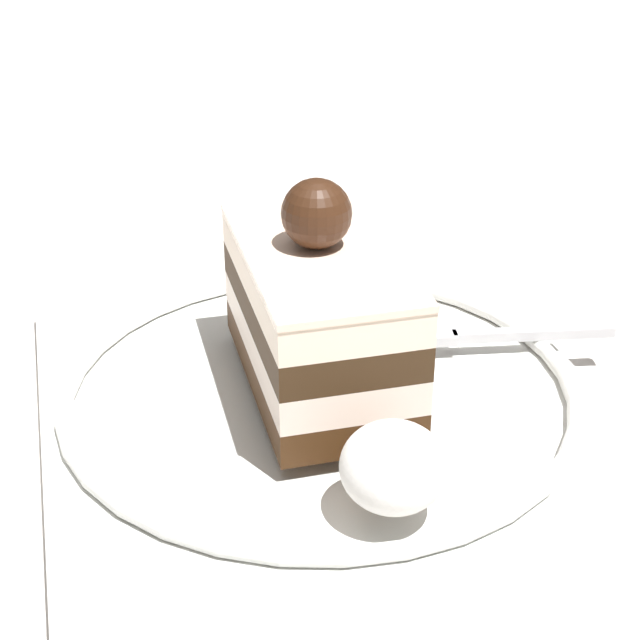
# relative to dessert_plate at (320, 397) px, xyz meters

# --- Properties ---
(ground_plane) EXTENTS (2.40, 2.40, 0.00)m
(ground_plane) POSITION_rel_dessert_plate_xyz_m (0.01, -0.02, -0.01)
(ground_plane) COLOR silver
(dessert_plate) EXTENTS (0.25, 0.25, 0.02)m
(dessert_plate) POSITION_rel_dessert_plate_xyz_m (0.00, 0.00, 0.00)
(dessert_plate) COLOR silver
(dessert_plate) RESTS_ON ground_plane
(cake_slice) EXTENTS (0.07, 0.12, 0.09)m
(cake_slice) POSITION_rel_dessert_plate_xyz_m (-0.00, -0.00, 0.04)
(cake_slice) COLOR #39200D
(cake_slice) RESTS_ON dessert_plate
(whipped_cream_dollop) EXTENTS (0.04, 0.04, 0.03)m
(whipped_cream_dollop) POSITION_rel_dessert_plate_xyz_m (0.00, -0.09, 0.03)
(whipped_cream_dollop) COLOR white
(whipped_cream_dollop) RESTS_ON dessert_plate
(fork) EXTENTS (0.12, 0.03, 0.00)m
(fork) POSITION_rel_dessert_plate_xyz_m (0.09, 0.01, 0.01)
(fork) COLOR silver
(fork) RESTS_ON dessert_plate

